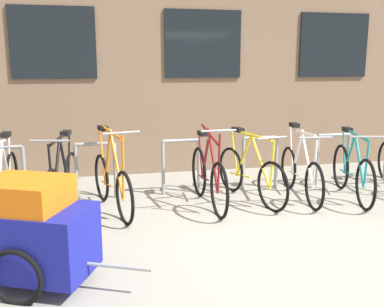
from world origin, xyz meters
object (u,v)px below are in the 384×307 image
Objects in this scene: bicycle_white at (300,172)px; bicycle_silver at (5,185)px; bicycle_black at (62,184)px; bicycle_orange at (112,181)px; bicycle_maroon at (208,176)px; bicycle_yellow at (250,173)px; bicycle_teal at (352,171)px; bike_trailer at (34,231)px.

bicycle_white is 3.90m from bicycle_silver.
bicycle_silver is 0.68m from bicycle_black.
bicycle_maroon is at bearing -2.31° from bicycle_orange.
bicycle_black is at bearing -179.36° from bicycle_white.
bicycle_orange is 1.88m from bicycle_yellow.
bicycle_teal reaches higher than bike_trailer.
bicycle_yellow is at bearing 176.71° from bicycle_white.
bicycle_silver is 1.02× the size of bicycle_yellow.
bicycle_yellow is at bearing 1.62° from bicycle_orange.
bicycle_silver is at bearing 179.64° from bicycle_white.
bicycle_orange reaches higher than bicycle_teal.
bicycle_silver is 1.01× the size of bicycle_maroon.
bicycle_white is at bearing -3.29° from bicycle_yellow.
bicycle_maroon is (2.54, -0.09, -0.01)m from bicycle_silver.
bicycle_yellow is at bearing 171.82° from bicycle_teal.
bicycle_orange reaches higher than bike_trailer.
bicycle_white is at bearing 0.24° from bicycle_orange.
bicycle_silver is 1.03× the size of bicycle_black.
bicycle_black is 1.84m from bike_trailer.
bicycle_white is (2.61, 0.01, -0.01)m from bicycle_orange.
bicycle_black is at bearing -178.21° from bicycle_yellow.
bicycle_black is 2.49m from bicycle_yellow.
bike_trailer is (-3.32, -1.87, 0.12)m from bicycle_white.
bicycle_maroon is (-1.35, -0.06, 0.02)m from bicycle_white.
bicycle_silver is (-3.90, 0.02, 0.03)m from bicycle_white.
bicycle_silver reaches higher than bicycle_teal.
bicycle_orange is at bearing -1.58° from bicycle_silver.
bicycle_black is at bearing -5.07° from bicycle_silver.
bicycle_silver reaches higher than bike_trailer.
bike_trailer is at bearing -73.17° from bicycle_silver.
bicycle_white is 1.00× the size of bicycle_maroon.
bicycle_black is (-3.22, -0.04, 0.02)m from bicycle_white.
bicycle_white is 1.17× the size of bike_trailer.
bicycle_white is 3.22m from bicycle_black.
bike_trailer is at bearing -93.33° from bicycle_black.
bicycle_silver is 3.16m from bicycle_yellow.
bicycle_black is 1.86m from bicycle_maroon.
bicycle_yellow is (0.62, 0.10, -0.02)m from bicycle_maroon.
bicycle_silver is at bearing 178.06° from bicycle_maroon.
bike_trailer is (-0.71, -1.86, 0.10)m from bicycle_orange.
bicycle_orange is at bearing 2.33° from bicycle_black.
bicycle_orange reaches higher than bicycle_yellow.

